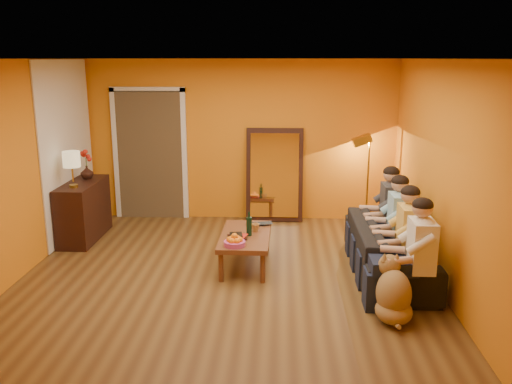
{
  "coord_description": "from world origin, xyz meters",
  "views": [
    {
      "loc": [
        0.66,
        -5.98,
        2.61
      ],
      "look_at": [
        0.35,
        0.5,
        1.0
      ],
      "focal_mm": 38.0,
      "sensor_mm": 36.0,
      "label": 1
    }
  ],
  "objects_px": {
    "tumbler": "(255,228)",
    "vase": "(87,172)",
    "floor_lamp": "(368,182)",
    "sideboard": "(84,211)",
    "coffee_table": "(246,250)",
    "person_far_right": "(390,211)",
    "sofa": "(389,249)",
    "laptop": "(261,225)",
    "mirror_frame": "(275,175)",
    "table_lamp": "(72,170)",
    "wine_bottle": "(249,224)",
    "person_far_left": "(421,255)",
    "person_mid_right": "(399,223)",
    "dog": "(394,289)",
    "person_mid_left": "(409,238)"
  },
  "relations": [
    {
      "from": "sofa",
      "to": "laptop",
      "type": "bearing_deg",
      "value": 72.49
    },
    {
      "from": "floor_lamp",
      "to": "tumbler",
      "type": "relative_size",
      "value": 13.14
    },
    {
      "from": "coffee_table",
      "to": "floor_lamp",
      "type": "height_order",
      "value": "floor_lamp"
    },
    {
      "from": "wine_bottle",
      "to": "tumbler",
      "type": "relative_size",
      "value": 2.83
    },
    {
      "from": "floor_lamp",
      "to": "person_mid_left",
      "type": "height_order",
      "value": "floor_lamp"
    },
    {
      "from": "person_mid_left",
      "to": "laptop",
      "type": "height_order",
      "value": "person_mid_left"
    },
    {
      "from": "floor_lamp",
      "to": "vase",
      "type": "distance_m",
      "value": 4.29
    },
    {
      "from": "person_far_left",
      "to": "person_mid_left",
      "type": "relative_size",
      "value": 1.0
    },
    {
      "from": "person_far_left",
      "to": "wine_bottle",
      "type": "relative_size",
      "value": 3.94
    },
    {
      "from": "coffee_table",
      "to": "person_far_right",
      "type": "bearing_deg",
      "value": 15.22
    },
    {
      "from": "person_far_left",
      "to": "tumbler",
      "type": "bearing_deg",
      "value": 144.62
    },
    {
      "from": "sideboard",
      "to": "vase",
      "type": "xyz_separation_m",
      "value": [
        0.0,
        0.25,
        0.52
      ]
    },
    {
      "from": "dog",
      "to": "tumbler",
      "type": "relative_size",
      "value": 6.26
    },
    {
      "from": "mirror_frame",
      "to": "tumbler",
      "type": "relative_size",
      "value": 13.87
    },
    {
      "from": "tumbler",
      "to": "vase",
      "type": "bearing_deg",
      "value": 157.07
    },
    {
      "from": "person_far_left",
      "to": "person_mid_right",
      "type": "distance_m",
      "value": 1.1
    },
    {
      "from": "vase",
      "to": "person_far_left",
      "type": "bearing_deg",
      "value": -28.42
    },
    {
      "from": "sideboard",
      "to": "person_far_right",
      "type": "xyz_separation_m",
      "value": [
        4.37,
        -0.46,
        0.18
      ]
    },
    {
      "from": "table_lamp",
      "to": "person_mid_right",
      "type": "height_order",
      "value": "table_lamp"
    },
    {
      "from": "person_mid_right",
      "to": "laptop",
      "type": "bearing_deg",
      "value": 166.81
    },
    {
      "from": "person_far_left",
      "to": "person_mid_right",
      "type": "height_order",
      "value": "same"
    },
    {
      "from": "person_mid_right",
      "to": "wine_bottle",
      "type": "distance_m",
      "value": 1.87
    },
    {
      "from": "coffee_table",
      "to": "laptop",
      "type": "relative_size",
      "value": 3.55
    },
    {
      "from": "sideboard",
      "to": "sofa",
      "type": "xyz_separation_m",
      "value": [
        4.24,
        -1.11,
        -0.11
      ]
    },
    {
      "from": "person_mid_right",
      "to": "dog",
      "type": "bearing_deg",
      "value": -102.99
    },
    {
      "from": "sideboard",
      "to": "tumbler",
      "type": "height_order",
      "value": "sideboard"
    },
    {
      "from": "wine_bottle",
      "to": "sofa",
      "type": "bearing_deg",
      "value": -3.55
    },
    {
      "from": "person_far_right",
      "to": "wine_bottle",
      "type": "relative_size",
      "value": 3.94
    },
    {
      "from": "sofa",
      "to": "dog",
      "type": "relative_size",
      "value": 3.12
    },
    {
      "from": "laptop",
      "to": "vase",
      "type": "height_order",
      "value": "vase"
    },
    {
      "from": "sofa",
      "to": "person_far_right",
      "type": "height_order",
      "value": "person_far_right"
    },
    {
      "from": "person_mid_left",
      "to": "person_mid_right",
      "type": "height_order",
      "value": "same"
    },
    {
      "from": "person_far_right",
      "to": "laptop",
      "type": "distance_m",
      "value": 1.75
    },
    {
      "from": "sideboard",
      "to": "person_far_left",
      "type": "bearing_deg",
      "value": -25.82
    },
    {
      "from": "sideboard",
      "to": "coffee_table",
      "type": "height_order",
      "value": "sideboard"
    },
    {
      "from": "dog",
      "to": "person_far_right",
      "type": "height_order",
      "value": "person_far_right"
    },
    {
      "from": "floor_lamp",
      "to": "vase",
      "type": "height_order",
      "value": "floor_lamp"
    },
    {
      "from": "person_mid_left",
      "to": "sofa",
      "type": "bearing_deg",
      "value": 106.11
    },
    {
      "from": "dog",
      "to": "wine_bottle",
      "type": "relative_size",
      "value": 2.21
    },
    {
      "from": "dog",
      "to": "person_mid_right",
      "type": "height_order",
      "value": "person_mid_right"
    },
    {
      "from": "floor_lamp",
      "to": "laptop",
      "type": "bearing_deg",
      "value": -141.52
    },
    {
      "from": "person_mid_right",
      "to": "laptop",
      "type": "relative_size",
      "value": 3.55
    },
    {
      "from": "table_lamp",
      "to": "coffee_table",
      "type": "xyz_separation_m",
      "value": [
        2.45,
        -0.66,
        -0.9
      ]
    },
    {
      "from": "dog",
      "to": "floor_lamp",
      "type": "bearing_deg",
      "value": 67.9
    },
    {
      "from": "person_mid_left",
      "to": "vase",
      "type": "distance_m",
      "value": 4.74
    },
    {
      "from": "sideboard",
      "to": "person_mid_right",
      "type": "bearing_deg",
      "value": -13.07
    },
    {
      "from": "person_mid_right",
      "to": "sofa",
      "type": "bearing_deg",
      "value": -142.43
    },
    {
      "from": "table_lamp",
      "to": "sofa",
      "type": "bearing_deg",
      "value": -10.88
    },
    {
      "from": "table_lamp",
      "to": "wine_bottle",
      "type": "distance_m",
      "value": 2.65
    },
    {
      "from": "sideboard",
      "to": "sofa",
      "type": "relative_size",
      "value": 0.55
    }
  ]
}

